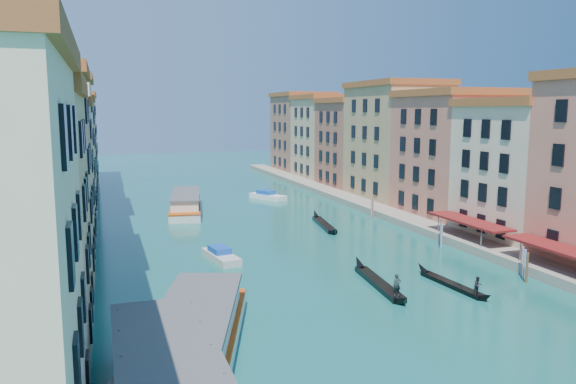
% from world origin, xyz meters
% --- Properties ---
extents(left_bank_palazzos, '(12.80, 128.40, 21.00)m').
position_xyz_m(left_bank_palazzos, '(-26.00, 64.68, 9.71)').
color(left_bank_palazzos, beige).
rests_on(left_bank_palazzos, ground).
extents(right_bank_palazzos, '(12.80, 128.40, 21.00)m').
position_xyz_m(right_bank_palazzos, '(30.00, 65.00, 9.75)').
color(right_bank_palazzos, brown).
rests_on(right_bank_palazzos, ground).
extents(quay, '(4.00, 140.00, 1.00)m').
position_xyz_m(quay, '(22.00, 65.00, 0.50)').
color(quay, gray).
rests_on(quay, ground).
extents(restaurant_awnings, '(3.20, 44.55, 3.12)m').
position_xyz_m(restaurant_awnings, '(22.19, 23.00, 2.99)').
color(restaurant_awnings, maroon).
rests_on(restaurant_awnings, ground).
extents(mooring_poles_right, '(1.44, 54.24, 3.20)m').
position_xyz_m(mooring_poles_right, '(19.10, 28.80, 1.30)').
color(mooring_poles_right, '#50371B').
rests_on(mooring_poles_right, ground).
extents(vaporetto_near, '(11.95, 23.31, 3.39)m').
position_xyz_m(vaporetto_near, '(-14.00, 17.14, 1.53)').
color(vaporetto_near, white).
rests_on(vaporetto_near, ground).
extents(vaporetto_far, '(7.68, 20.56, 2.99)m').
position_xyz_m(vaporetto_far, '(-6.49, 72.92, 1.35)').
color(vaporetto_far, silver).
rests_on(vaporetto_far, ground).
extents(gondola_fore, '(2.43, 13.16, 2.62)m').
position_xyz_m(gondola_fore, '(4.87, 28.46, 0.44)').
color(gondola_fore, black).
rests_on(gondola_fore, ground).
extents(gondola_right, '(1.63, 10.67, 2.13)m').
position_xyz_m(gondola_right, '(11.14, 25.92, 0.41)').
color(gondola_right, black).
rests_on(gondola_right, ground).
extents(gondola_far, '(3.03, 13.32, 1.89)m').
position_xyz_m(gondola_far, '(10.16, 55.19, 0.39)').
color(gondola_far, black).
rests_on(gondola_far, ground).
extents(motorboat_mid, '(3.20, 7.01, 1.40)m').
position_xyz_m(motorboat_mid, '(-7.13, 41.91, 0.54)').
color(motorboat_mid, beige).
rests_on(motorboat_mid, ground).
extents(motorboat_far, '(5.64, 7.75, 1.56)m').
position_xyz_m(motorboat_far, '(9.46, 80.85, 0.61)').
color(motorboat_far, white).
rests_on(motorboat_far, ground).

